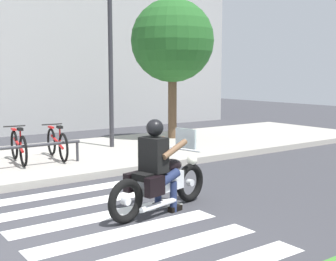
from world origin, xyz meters
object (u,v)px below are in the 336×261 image
street_lamp (110,45)px  tree_near_rack (172,41)px  bicycle_4 (19,147)px  motorcycle (161,182)px  bicycle_5 (57,143)px  rider (157,159)px

street_lamp → tree_near_rack: size_ratio=1.10×
street_lamp → tree_near_rack: (2.32, 0.40, 0.22)m
bicycle_4 → tree_near_rack: 5.79m
motorcycle → bicycle_5: 4.32m
bicycle_4 → bicycle_5: bearing=0.0°
bicycle_4 → bicycle_5: size_ratio=0.99×
motorcycle → tree_near_rack: size_ratio=0.48×
bicycle_4 → motorcycle: bearing=-79.3°
tree_near_rack → motorcycle: bearing=-127.7°
motorcycle → bicycle_4: size_ratio=1.28×
bicycle_5 → street_lamp: bearing=22.8°
rider → bicycle_5: bearing=88.0°
motorcycle → rider: 0.37m
rider → bicycle_5: rider is taller
bicycle_4 → tree_near_rack: size_ratio=0.38×
tree_near_rack → bicycle_4: bearing=-166.9°
motorcycle → rider: size_ratio=1.44×
motorcycle → rider: bearing=-169.6°
bicycle_5 → tree_near_rack: tree_near_rack is taller
motorcycle → bicycle_5: bearing=89.0°
motorcycle → tree_near_rack: tree_near_rack is taller
bicycle_4 → street_lamp: 3.68m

